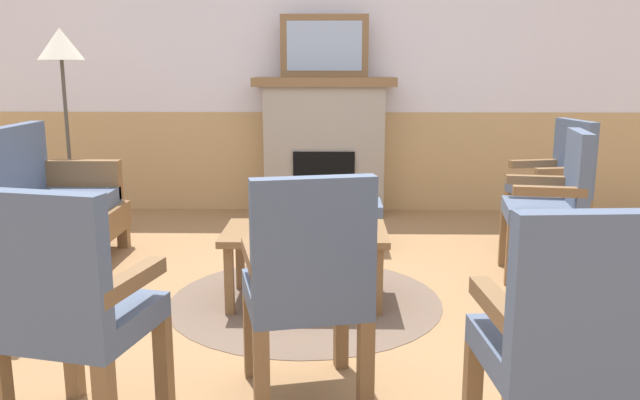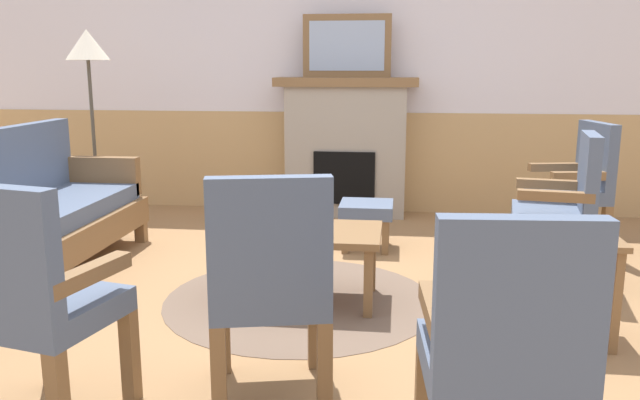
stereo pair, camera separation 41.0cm
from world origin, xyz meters
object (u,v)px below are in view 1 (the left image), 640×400
Objects in this scene: armchair_near_fireplace at (555,198)px; armchair_front_center at (308,279)px; armchair_corner_left at (567,338)px; side_table at (577,249)px; floor_lamp_by_couch at (61,57)px; fireplace at (324,146)px; framed_picture at (324,46)px; coffee_table at (305,239)px; couch at (25,223)px; footstool at (355,211)px; armchair_by_window_left at (557,178)px; armchair_front_left at (69,304)px; book_on_table at (301,228)px.

armchair_near_fireplace is 1.00× the size of armchair_front_center.
armchair_corner_left reaches higher than side_table.
armchair_near_fireplace is 0.58× the size of floor_lamp_by_couch.
fireplace is 1.62× the size of framed_picture.
couch is at bearing 170.34° from coffee_table.
armchair_near_fireplace is 1.78× the size of side_table.
armchair_corner_left is at bearing -48.59° from floor_lamp_by_couch.
armchair_front_center reaches higher than footstool.
armchair_by_window_left is 1.00× the size of armchair_corner_left.
armchair_by_window_left is 4.03m from floor_lamp_by_couch.
armchair_front_center is at bearing -149.46° from side_table.
fireplace is at bearing 101.50° from armchair_corner_left.
armchair_front_center is (0.85, 0.30, 0.00)m from armchair_front_left.
book_on_table is 0.11× the size of floor_lamp_by_couch.
book_on_table is at bearing 94.24° from armchair_front_center.
couch is 3.43m from armchair_near_fireplace.
fireplace is at bearing 129.56° from armchair_near_fireplace.
armchair_front_center reaches higher than side_table.
armchair_front_left is 3.42m from floor_lamp_by_couch.
footstool is (0.26, -1.15, -1.28)m from framed_picture.
armchair_front_left is (-1.13, -2.66, 0.25)m from footstool.
fireplace is 2.37m from floor_lamp_by_couch.
armchair_corner_left reaches higher than book_on_table.
armchair_front_center is at bearing -38.56° from couch.
armchair_front_left is at bearing 171.38° from armchair_corner_left.
fireplace is 2.10m from armchair_by_window_left.
fireplace is at bearing 19.85° from floor_lamp_by_couch.
armchair_near_fireplace is (1.53, -1.85, -1.02)m from framed_picture.
coffee_table is 2.29m from armchair_by_window_left.
floor_lamp_by_couch is (-2.35, 0.40, 1.17)m from footstool.
armchair_front_left is (-2.40, -1.96, 0.00)m from armchair_near_fireplace.
coffee_table is at bearing -105.98° from footstool.
floor_lamp_by_couch is at bearing 170.41° from footstool.
floor_lamp_by_couch reaches higher than book_on_table.
footstool is (0.36, 1.19, -0.17)m from book_on_table.
floor_lamp_by_couch reaches higher than armchair_front_center.
armchair_near_fireplace is (1.53, -1.85, -0.11)m from fireplace.
couch is at bearing -133.15° from framed_picture.
footstool is 1.91m from side_table.
armchair_corner_left is at bearing -78.89° from footstool.
armchair_corner_left is at bearing -8.62° from armchair_front_left.
armchair_near_fireplace and armchair_front_left have the same top height.
book_on_table is at bearing 62.57° from armchair_front_left.
footstool is at bearing -77.53° from fireplace.
couch is at bearing 143.00° from armchair_corner_left.
framed_picture is 0.82× the size of armchair_corner_left.
fireplace is 2.36× the size of side_table.
fireplace is 3.25× the size of footstool.
book_on_table is at bearing 166.58° from side_table.
couch is 1.84× the size of armchair_by_window_left.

